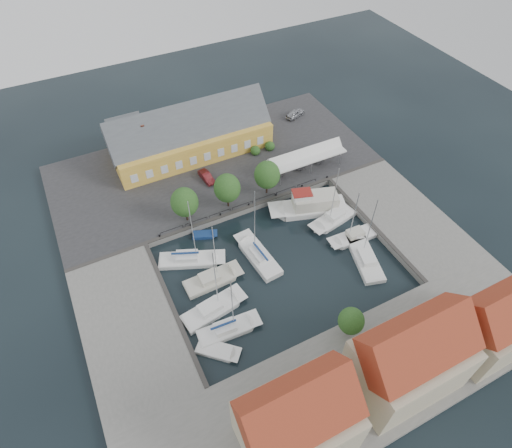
{
  "coord_description": "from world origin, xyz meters",
  "views": [
    {
      "loc": [
        -20.05,
        -33.92,
        49.62
      ],
      "look_at": [
        0.0,
        6.0,
        1.5
      ],
      "focal_mm": 30.0,
      "sensor_mm": 36.0,
      "label": 1
    }
  ],
  "objects_px": {
    "car_red": "(207,177)",
    "west_boat_a": "(190,260)",
    "launch_sw": "(218,351)",
    "west_boat_c": "(213,310)",
    "west_boat_b": "(212,280)",
    "trawler": "(311,206)",
    "warehouse": "(187,136)",
    "west_boat_d": "(228,330)",
    "center_sailboat": "(258,256)",
    "east_boat_b": "(352,238)",
    "east_boat_a": "(333,220)",
    "east_boat_c": "(365,259)",
    "tent_canopy": "(306,156)",
    "car_silver": "(295,113)",
    "launch_nw": "(204,235)"
  },
  "relations": [
    {
      "from": "west_boat_a",
      "to": "trawler",
      "type": "bearing_deg",
      "value": 3.07
    },
    {
      "from": "car_red",
      "to": "center_sailboat",
      "type": "xyz_separation_m",
      "value": [
        0.54,
        -18.52,
        -1.3
      ]
    },
    {
      "from": "west_boat_b",
      "to": "east_boat_a",
      "type": "bearing_deg",
      "value": 5.81
    },
    {
      "from": "car_silver",
      "to": "center_sailboat",
      "type": "height_order",
      "value": "center_sailboat"
    },
    {
      "from": "east_boat_b",
      "to": "west_boat_b",
      "type": "distance_m",
      "value": 22.4
    },
    {
      "from": "car_silver",
      "to": "east_boat_c",
      "type": "relative_size",
      "value": 0.37
    },
    {
      "from": "trawler",
      "to": "west_boat_a",
      "type": "distance_m",
      "value": 21.3
    },
    {
      "from": "west_boat_d",
      "to": "east_boat_b",
      "type": "bearing_deg",
      "value": 13.73
    },
    {
      "from": "car_red",
      "to": "west_boat_d",
      "type": "xyz_separation_m",
      "value": [
        -8.37,
        -27.42,
        -1.39
      ]
    },
    {
      "from": "warehouse",
      "to": "west_boat_b",
      "type": "relative_size",
      "value": 2.48
    },
    {
      "from": "east_boat_b",
      "to": "trawler",
      "type": "bearing_deg",
      "value": 106.82
    },
    {
      "from": "trawler",
      "to": "warehouse",
      "type": "bearing_deg",
      "value": 119.32
    },
    {
      "from": "west_boat_a",
      "to": "launch_sw",
      "type": "distance_m",
      "value": 14.93
    },
    {
      "from": "launch_sw",
      "to": "east_boat_b",
      "type": "bearing_deg",
      "value": 16.69
    },
    {
      "from": "west_boat_a",
      "to": "center_sailboat",
      "type": "bearing_deg",
      "value": -23.09
    },
    {
      "from": "car_red",
      "to": "west_boat_a",
      "type": "distance_m",
      "value": 17.02
    },
    {
      "from": "west_boat_a",
      "to": "west_boat_b",
      "type": "height_order",
      "value": "west_boat_a"
    },
    {
      "from": "east_boat_c",
      "to": "car_red",
      "type": "bearing_deg",
      "value": 119.01
    },
    {
      "from": "east_boat_b",
      "to": "launch_nw",
      "type": "height_order",
      "value": "east_boat_b"
    },
    {
      "from": "east_boat_c",
      "to": "west_boat_a",
      "type": "relative_size",
      "value": 0.94
    },
    {
      "from": "car_red",
      "to": "west_boat_a",
      "type": "relative_size",
      "value": 0.32
    },
    {
      "from": "east_boat_b",
      "to": "east_boat_a",
      "type": "bearing_deg",
      "value": 96.26
    },
    {
      "from": "east_boat_c",
      "to": "west_boat_d",
      "type": "xyz_separation_m",
      "value": [
        -22.7,
        -1.57,
        0.01
      ]
    },
    {
      "from": "car_silver",
      "to": "east_boat_a",
      "type": "distance_m",
      "value": 28.49
    },
    {
      "from": "east_boat_b",
      "to": "warehouse",
      "type": "bearing_deg",
      "value": 116.19
    },
    {
      "from": "west_boat_d",
      "to": "center_sailboat",
      "type": "bearing_deg",
      "value": 44.96
    },
    {
      "from": "car_red",
      "to": "launch_nw",
      "type": "xyz_separation_m",
      "value": [
        -4.93,
        -10.89,
        -1.58
      ]
    },
    {
      "from": "west_boat_d",
      "to": "west_boat_c",
      "type": "bearing_deg",
      "value": 98.58
    },
    {
      "from": "tent_canopy",
      "to": "west_boat_b",
      "type": "distance_m",
      "value": 28.04
    },
    {
      "from": "east_boat_c",
      "to": "launch_nw",
      "type": "xyz_separation_m",
      "value": [
        -19.26,
        14.96,
        -0.17
      ]
    },
    {
      "from": "center_sailboat",
      "to": "trawler",
      "type": "xyz_separation_m",
      "value": [
        12.09,
        5.04,
        0.65
      ]
    },
    {
      "from": "west_boat_c",
      "to": "west_boat_b",
      "type": "bearing_deg",
      "value": 68.52
    },
    {
      "from": "launch_sw",
      "to": "center_sailboat",
      "type": "bearing_deg",
      "value": 44.2
    },
    {
      "from": "west_boat_a",
      "to": "launch_sw",
      "type": "relative_size",
      "value": 2.31
    },
    {
      "from": "car_red",
      "to": "east_boat_a",
      "type": "bearing_deg",
      "value": -55.73
    },
    {
      "from": "tent_canopy",
      "to": "east_boat_c",
      "type": "height_order",
      "value": "east_boat_c"
    },
    {
      "from": "east_boat_a",
      "to": "launch_nw",
      "type": "height_order",
      "value": "east_boat_a"
    },
    {
      "from": "center_sailboat",
      "to": "trawler",
      "type": "bearing_deg",
      "value": 22.65
    },
    {
      "from": "launch_sw",
      "to": "west_boat_b",
      "type": "bearing_deg",
      "value": 70.9
    },
    {
      "from": "tent_canopy",
      "to": "west_boat_d",
      "type": "distance_m",
      "value": 33.8
    },
    {
      "from": "car_red",
      "to": "launch_sw",
      "type": "height_order",
      "value": "car_red"
    },
    {
      "from": "east_boat_c",
      "to": "launch_sw",
      "type": "relative_size",
      "value": 2.18
    },
    {
      "from": "launch_sw",
      "to": "launch_nw",
      "type": "bearing_deg",
      "value": 72.81
    },
    {
      "from": "west_boat_a",
      "to": "launch_sw",
      "type": "bearing_deg",
      "value": -97.81
    },
    {
      "from": "east_boat_a",
      "to": "trawler",
      "type": "bearing_deg",
      "value": 118.48
    },
    {
      "from": "center_sailboat",
      "to": "east_boat_c",
      "type": "bearing_deg",
      "value": -27.99
    },
    {
      "from": "east_boat_a",
      "to": "east_boat_c",
      "type": "distance_m",
      "value": 8.73
    },
    {
      "from": "warehouse",
      "to": "tent_canopy",
      "type": "distance_m",
      "value": 21.63
    },
    {
      "from": "east_boat_a",
      "to": "west_boat_a",
      "type": "xyz_separation_m",
      "value": [
        -23.23,
        2.51,
        0.01
      ]
    },
    {
      "from": "west_boat_c",
      "to": "center_sailboat",
      "type": "bearing_deg",
      "value": 29.12
    }
  ]
}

